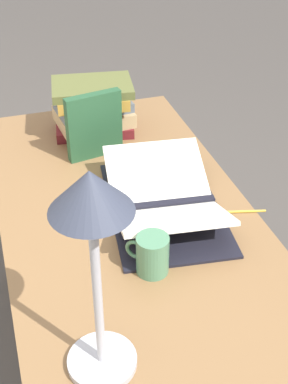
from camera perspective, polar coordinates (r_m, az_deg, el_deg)
reading_desk at (r=1.57m, az=-1.27°, el=-6.14°), size 1.53×0.72×0.77m
open_book at (r=1.54m, az=2.14°, el=-0.83°), size 0.54×0.37×0.10m
book_stack_tall at (r=1.91m, az=-5.43°, el=8.96°), size 0.23×0.30×0.19m
book_standing_upright at (r=1.76m, az=-5.33°, el=7.05°), size 0.06×0.19×0.22m
reading_lamp at (r=0.91m, az=-5.47°, el=-4.02°), size 0.15×0.15×0.48m
coffee_mug at (r=1.32m, az=0.83°, el=-6.68°), size 0.09×0.10×0.10m
pencil at (r=1.56m, az=9.69°, el=-2.09°), size 0.05×0.17×0.01m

